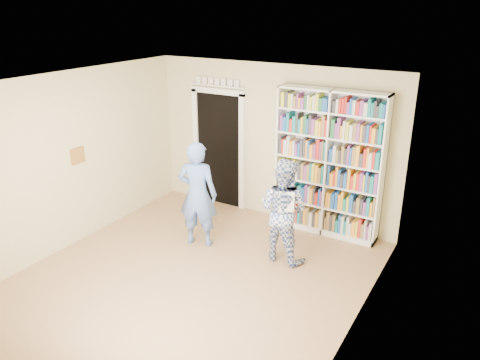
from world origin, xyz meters
name	(u,v)px	position (x,y,z in m)	size (l,w,h in m)	color
floor	(191,280)	(0.00, 0.00, 0.00)	(5.00, 5.00, 0.00)	#AA7852
ceiling	(182,85)	(0.00, 0.00, 2.70)	(5.00, 5.00, 0.00)	white
wall_back	(273,143)	(0.00, 2.50, 1.35)	(4.50, 4.50, 0.00)	beige
wall_left	(67,162)	(-2.25, 0.00, 1.35)	(5.00, 5.00, 0.00)	beige
wall_right	(357,230)	(2.25, 0.00, 1.35)	(5.00, 5.00, 0.00)	beige
bookshelf	(329,163)	(1.08, 2.34, 1.21)	(1.74, 0.33, 2.39)	white
doorway	(219,144)	(-1.10, 2.48, 1.18)	(1.10, 0.08, 2.43)	black
wall_art	(78,156)	(-2.23, 0.20, 1.40)	(0.03, 0.25, 0.25)	brown
man_blue	(198,194)	(-0.50, 0.93, 0.85)	(0.62, 0.41, 1.69)	#5778C2
man_plaid	(283,210)	(0.84, 1.19, 0.79)	(0.77, 0.60, 1.58)	#2C4389
paper_sheet	(287,202)	(0.97, 1.00, 1.02)	(0.21, 0.01, 0.30)	white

